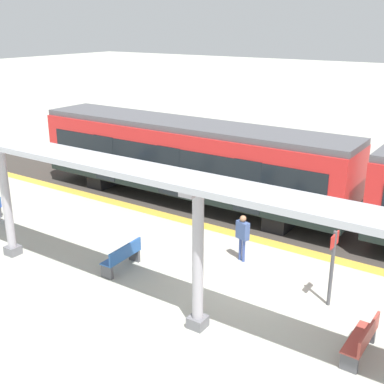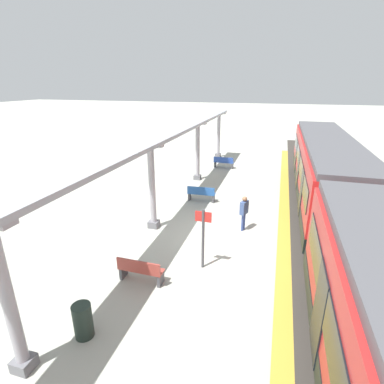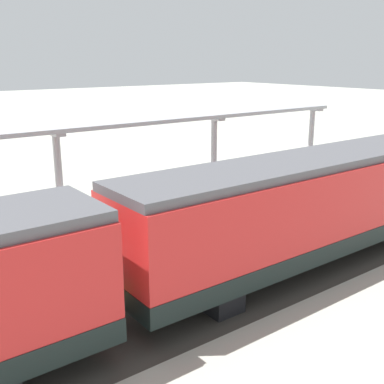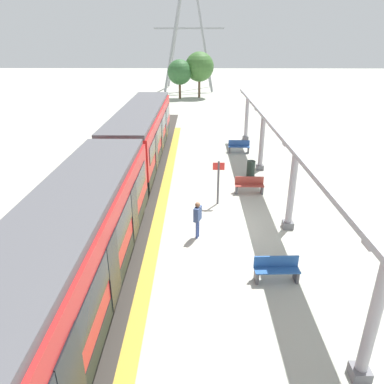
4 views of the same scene
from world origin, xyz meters
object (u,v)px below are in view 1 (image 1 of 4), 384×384
canopy_pillar_second (6,201)px  platform_info_sign (332,261)px  canopy_pillar_third (198,259)px  train_near_carriage (187,161)px  passenger_waiting_near_edge (243,233)px  bench_extra_slot (123,257)px  bench_mid_platform (363,340)px

canopy_pillar_second → platform_info_sign: size_ratio=1.72×
canopy_pillar_third → train_near_carriage: bearing=-143.8°
platform_info_sign → passenger_waiting_near_edge: size_ratio=1.39×
bench_extra_slot → passenger_waiting_near_edge: (-2.63, 2.78, 0.54)m
train_near_carriage → bench_extra_slot: 6.66m
train_near_carriage → bench_mid_platform: bearing=55.7°
canopy_pillar_second → bench_extra_slot: canopy_pillar_second is taller
train_near_carriage → bench_mid_platform: 11.32m
canopy_pillar_second → platform_info_sign: canopy_pillar_second is taller
bench_extra_slot → passenger_waiting_near_edge: 3.87m
train_near_carriage → bench_mid_platform: train_near_carriage is taller
canopy_pillar_third → passenger_waiting_near_edge: bearing=-167.7°
passenger_waiting_near_edge → train_near_carriage: bearing=-127.9°
platform_info_sign → passenger_waiting_near_edge: platform_info_sign is taller
train_near_carriage → canopy_pillar_third: size_ratio=3.75×
canopy_pillar_third → platform_info_sign: canopy_pillar_third is taller
canopy_pillar_third → bench_extra_slot: size_ratio=2.49×
train_near_carriage → passenger_waiting_near_edge: (3.61, 4.64, -0.85)m
train_near_carriage → canopy_pillar_second: canopy_pillar_second is taller
bench_extra_slot → passenger_waiting_near_edge: bearing=133.4°
bench_mid_platform → platform_info_sign: (-1.73, -1.39, 0.89)m
bench_extra_slot → bench_mid_platform: bearing=89.3°
platform_info_sign → passenger_waiting_near_edge: (-1.00, -3.25, -0.34)m
canopy_pillar_third → platform_info_sign: bearing=140.2°
bench_extra_slot → platform_info_sign: platform_info_sign is taller
canopy_pillar_second → bench_mid_platform: (-1.16, 11.20, -1.48)m
bench_mid_platform → bench_extra_slot: bearing=-90.7°
train_near_carriage → canopy_pillar_third: bearing=36.2°
canopy_pillar_second → passenger_waiting_near_edge: canopy_pillar_second is taller
canopy_pillar_second → canopy_pillar_third: same height
canopy_pillar_second → bench_extra_slot: size_ratio=2.49×
train_near_carriage → canopy_pillar_third: canopy_pillar_third is taller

